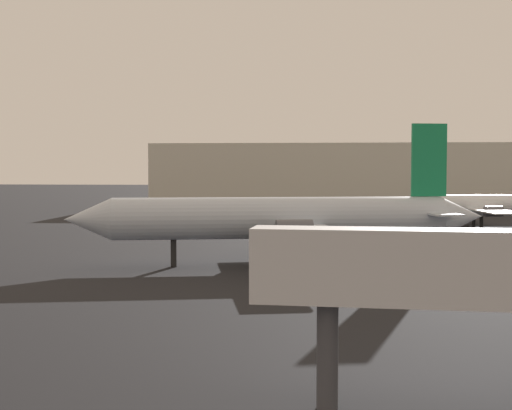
# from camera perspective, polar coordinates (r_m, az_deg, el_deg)

# --- Properties ---
(airplane_on_taxiway) EXTENTS (33.50, 20.83, 11.33)m
(airplane_on_taxiway) POSITION_cam_1_polar(r_m,az_deg,el_deg) (57.53, 2.15, -1.01)
(airplane_on_taxiway) COLOR #B2BCCC
(airplane_on_taxiway) RESTS_ON ground_plane
(airplane_distant) EXTENTS (23.41, 22.68, 8.64)m
(airplane_distant) POSITION_cam_1_polar(r_m,az_deg,el_deg) (98.35, 17.41, -0.02)
(airplane_distant) COLOR silver
(airplane_distant) RESTS_ON ground_plane
(terminal_building) EXTENTS (73.71, 27.04, 12.16)m
(terminal_building) POSITION_cam_1_polar(r_m,az_deg,el_deg) (144.30, 7.22, 2.30)
(terminal_building) COLOR beige
(terminal_building) RESTS_ON ground_plane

